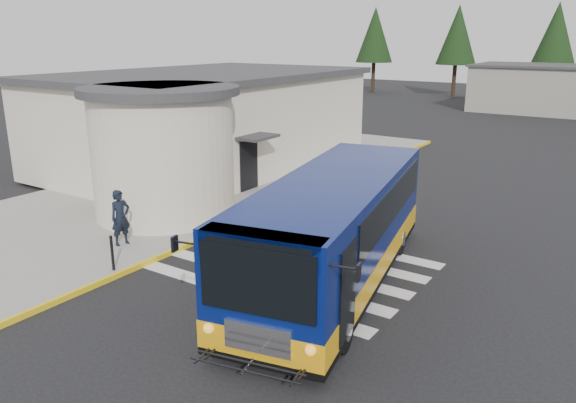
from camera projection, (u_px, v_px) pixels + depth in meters
The scene contains 9 objects.
ground at pixel (316, 259), 17.51m from camera, with size 140.00×140.00×0.00m, color black.
sidewalk at pixel (192, 188), 25.47m from camera, with size 10.00×34.00×0.15m, color gray.
curb_strip at pixel (282, 205), 22.83m from camera, with size 0.12×34.00×0.16m, color yellow.
station_building at pixel (202, 122), 28.06m from camera, with size 12.70×18.70×4.80m.
crosswalk at pixel (289, 264), 17.13m from camera, with size 8.00×5.35×0.01m.
transit_bus at pixel (334, 235), 15.39m from camera, with size 5.33×11.14×3.05m.
pedestrian_a at pixel (121, 218), 18.11m from camera, with size 0.67×0.44×1.83m, color black.
pedestrian_b at pixel (149, 195), 20.65m from camera, with size 0.90×0.70×1.85m, color black.
bollard at pixel (112, 253), 16.19m from camera, with size 0.09×0.09×1.06m, color black.
Camera 1 is at (8.32, -14.01, 6.71)m, focal length 35.00 mm.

